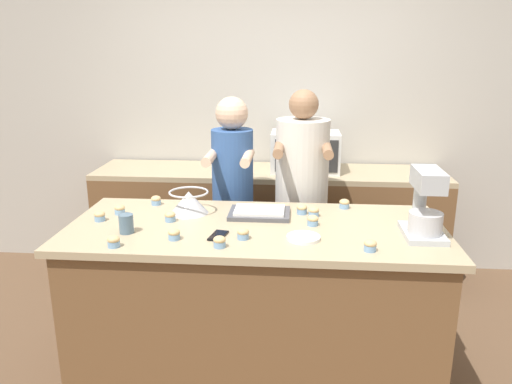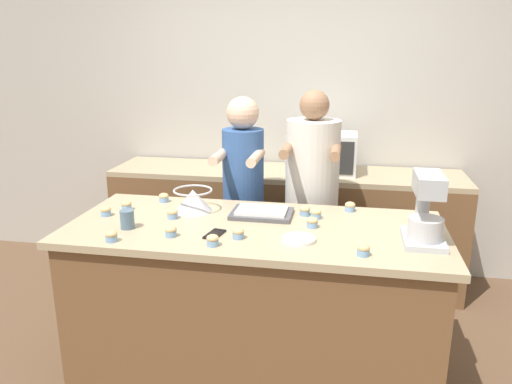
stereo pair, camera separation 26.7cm
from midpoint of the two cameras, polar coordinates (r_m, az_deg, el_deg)
name	(u,v)px [view 1 (the left image)]	position (r m, az deg, el deg)	size (l,w,h in m)	color
ground_plane	(255,373)	(3.20, -2.62, -20.07)	(16.00, 16.00, 0.00)	brown
back_wall	(272,114)	(4.28, 0.03, 8.93)	(10.00, 0.06, 2.70)	#B2ADA3
island_counter	(255,303)	(2.94, -2.74, -12.57)	(2.07, 0.89, 0.95)	brown
back_counter	(269,225)	(4.15, -0.37, -3.83)	(2.80, 0.60, 0.94)	brown
person_left	(233,202)	(3.49, -4.86, -1.16)	(0.31, 0.48, 1.58)	#33384C
person_right	(301,204)	(3.45, 2.98, -1.40)	(0.37, 0.52, 1.63)	#232328
stand_mixer	(425,207)	(2.64, 16.07, -1.72)	(0.20, 0.30, 0.36)	#B2B7BC
mixing_bowl	(189,201)	(2.97, -10.24, -1.10)	(0.23, 0.23, 0.13)	#BCBCC1
baking_tray	(259,213)	(2.90, -2.23, -2.40)	(0.35, 0.25, 0.04)	#4C4C51
microwave_oven	(305,152)	(3.96, 3.72, 4.59)	(0.54, 0.34, 0.31)	silver
cell_phone	(218,236)	(2.61, -7.29, -5.01)	(0.10, 0.15, 0.01)	black
drinking_glass	(126,224)	(2.75, -17.34, -3.53)	(0.08, 0.08, 0.10)	slate
small_plate	(303,238)	(2.55, 2.45, -5.29)	(0.17, 0.17, 0.02)	white
cupcake_0	(313,220)	(2.74, 3.75, -3.30)	(0.06, 0.06, 0.06)	#759EC6
cupcake_1	(156,200)	(3.19, -13.73, -0.96)	(0.06, 0.06, 0.06)	#759EC6
cupcake_2	(170,216)	(2.87, -12.44, -2.78)	(0.06, 0.06, 0.06)	#759EC6
cupcake_3	(370,245)	(2.43, 9.87, -6.09)	(0.06, 0.06, 0.06)	#759EC6
cupcake_4	(344,204)	(3.05, 7.62, -1.37)	(0.06, 0.06, 0.06)	#759EC6
cupcake_5	(302,209)	(2.93, 2.68, -2.01)	(0.06, 0.06, 0.06)	#759EC6
cupcake_6	(314,212)	(2.89, 4.00, -2.30)	(0.06, 0.06, 0.06)	#759EC6
cupcake_7	(220,242)	(2.46, -7.32, -5.71)	(0.06, 0.06, 0.06)	#759EC6
cupcake_8	(114,241)	(2.58, -18.86, -5.41)	(0.06, 0.06, 0.06)	#759EC6
cupcake_9	(100,216)	(2.99, -19.92, -2.63)	(0.06, 0.06, 0.06)	#759EC6
cupcake_10	(120,209)	(3.07, -17.75, -1.94)	(0.06, 0.06, 0.06)	#759EC6
cupcake_11	(174,234)	(2.60, -12.29, -4.78)	(0.06, 0.06, 0.06)	#759EC6
cupcake_12	(243,234)	(2.55, -4.51, -4.82)	(0.06, 0.06, 0.06)	#759EC6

